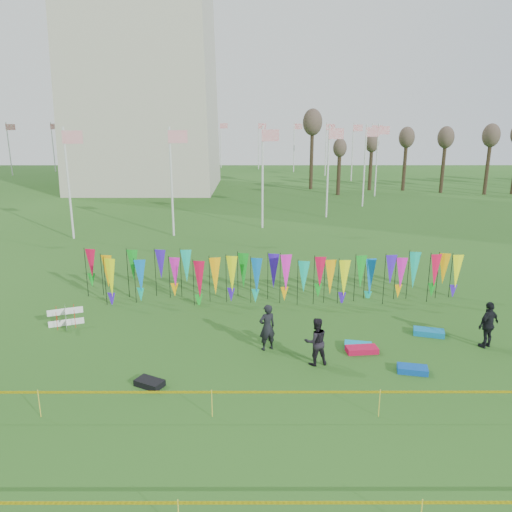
{
  "coord_description": "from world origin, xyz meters",
  "views": [
    {
      "loc": [
        -0.57,
        -15.88,
        8.56
      ],
      "look_at": [
        -0.54,
        6.0,
        2.52
      ],
      "focal_mm": 35.0,
      "sensor_mm": 36.0,
      "label": 1
    }
  ],
  "objects_px": {
    "person_mid": "(316,341)",
    "kite_bag_red": "(362,350)",
    "person_right": "(488,325)",
    "person_left": "(267,327)",
    "kite_bag_black": "(150,383)",
    "box_kite": "(66,317)",
    "kite_bag_turquoise": "(358,346)",
    "kite_bag_teal": "(429,332)",
    "kite_bag_blue": "(412,369)"
  },
  "relations": [
    {
      "from": "kite_bag_turquoise",
      "to": "kite_bag_black",
      "type": "distance_m",
      "value": 7.99
    },
    {
      "from": "box_kite",
      "to": "person_mid",
      "type": "bearing_deg",
      "value": -18.57
    },
    {
      "from": "kite_bag_turquoise",
      "to": "kite_bag_red",
      "type": "bearing_deg",
      "value": -78.44
    },
    {
      "from": "person_right",
      "to": "kite_bag_blue",
      "type": "bearing_deg",
      "value": -0.35
    },
    {
      "from": "person_mid",
      "to": "kite_bag_blue",
      "type": "distance_m",
      "value": 3.47
    },
    {
      "from": "kite_bag_blue",
      "to": "person_mid",
      "type": "bearing_deg",
      "value": 169.49
    },
    {
      "from": "person_left",
      "to": "person_mid",
      "type": "relative_size",
      "value": 1.03
    },
    {
      "from": "person_left",
      "to": "kite_bag_teal",
      "type": "relative_size",
      "value": 1.52
    },
    {
      "from": "box_kite",
      "to": "kite_bag_black",
      "type": "relative_size",
      "value": 0.88
    },
    {
      "from": "person_right",
      "to": "kite_bag_turquoise",
      "type": "xyz_separation_m",
      "value": [
        -4.98,
        -0.11,
        -0.82
      ]
    },
    {
      "from": "box_kite",
      "to": "kite_bag_teal",
      "type": "height_order",
      "value": "box_kite"
    },
    {
      "from": "kite_bag_black",
      "to": "kite_bag_teal",
      "type": "xyz_separation_m",
      "value": [
        10.62,
        4.02,
        0.01
      ]
    },
    {
      "from": "person_mid",
      "to": "kite_bag_teal",
      "type": "bearing_deg",
      "value": -166.34
    },
    {
      "from": "person_right",
      "to": "person_left",
      "type": "bearing_deg",
      "value": -29.09
    },
    {
      "from": "person_left",
      "to": "kite_bag_black",
      "type": "bearing_deg",
      "value": 9.54
    },
    {
      "from": "person_left",
      "to": "kite_bag_turquoise",
      "type": "bearing_deg",
      "value": 156.65
    },
    {
      "from": "person_mid",
      "to": "kite_bag_blue",
      "type": "xyz_separation_m",
      "value": [
        3.33,
        -0.62,
        -0.78
      ]
    },
    {
      "from": "kite_bag_turquoise",
      "to": "kite_bag_teal",
      "type": "relative_size",
      "value": 0.86
    },
    {
      "from": "person_right",
      "to": "kite_bag_red",
      "type": "bearing_deg",
      "value": -25.1
    },
    {
      "from": "person_mid",
      "to": "kite_bag_turquoise",
      "type": "distance_m",
      "value": 2.35
    },
    {
      "from": "person_left",
      "to": "kite_bag_blue",
      "type": "height_order",
      "value": "person_left"
    },
    {
      "from": "person_mid",
      "to": "kite_bag_red",
      "type": "xyz_separation_m",
      "value": [
        1.88,
        0.93,
        -0.78
      ]
    },
    {
      "from": "person_mid",
      "to": "person_right",
      "type": "distance_m",
      "value": 6.93
    },
    {
      "from": "kite_bag_turquoise",
      "to": "kite_bag_blue",
      "type": "distance_m",
      "value": 2.43
    },
    {
      "from": "kite_bag_turquoise",
      "to": "kite_bag_red",
      "type": "relative_size",
      "value": 0.88
    },
    {
      "from": "box_kite",
      "to": "kite_bag_blue",
      "type": "relative_size",
      "value": 0.79
    },
    {
      "from": "kite_bag_blue",
      "to": "kite_bag_red",
      "type": "relative_size",
      "value": 0.87
    },
    {
      "from": "kite_bag_black",
      "to": "person_right",
      "type": "bearing_deg",
      "value": 13.18
    },
    {
      "from": "kite_bag_blue",
      "to": "kite_bag_black",
      "type": "distance_m",
      "value": 9.05
    },
    {
      "from": "box_kite",
      "to": "person_left",
      "type": "height_order",
      "value": "person_left"
    },
    {
      "from": "kite_bag_red",
      "to": "box_kite",
      "type": "bearing_deg",
      "value": 168.28
    },
    {
      "from": "person_right",
      "to": "kite_bag_red",
      "type": "xyz_separation_m",
      "value": [
        -4.91,
        -0.46,
        -0.82
      ]
    },
    {
      "from": "person_mid",
      "to": "kite_bag_red",
      "type": "distance_m",
      "value": 2.23
    },
    {
      "from": "kite_bag_red",
      "to": "kite_bag_teal",
      "type": "height_order",
      "value": "kite_bag_teal"
    },
    {
      "from": "kite_bag_black",
      "to": "box_kite",
      "type": "bearing_deg",
      "value": 132.6
    },
    {
      "from": "person_left",
      "to": "person_mid",
      "type": "bearing_deg",
      "value": 120.47
    },
    {
      "from": "person_left",
      "to": "kite_bag_teal",
      "type": "height_order",
      "value": "person_left"
    },
    {
      "from": "person_right",
      "to": "kite_bag_black",
      "type": "height_order",
      "value": "person_right"
    },
    {
      "from": "box_kite",
      "to": "kite_bag_blue",
      "type": "distance_m",
      "value": 14.17
    },
    {
      "from": "kite_bag_blue",
      "to": "kite_bag_black",
      "type": "bearing_deg",
      "value": -174.22
    },
    {
      "from": "box_kite",
      "to": "kite_bag_turquoise",
      "type": "bearing_deg",
      "value": -10.18
    },
    {
      "from": "person_left",
      "to": "kite_bag_blue",
      "type": "xyz_separation_m",
      "value": [
        5.04,
        -1.8,
        -0.81
      ]
    },
    {
      "from": "kite_bag_turquoise",
      "to": "kite_bag_black",
      "type": "xyz_separation_m",
      "value": [
        -7.48,
        -2.81,
        0.0
      ]
    },
    {
      "from": "kite_bag_teal",
      "to": "person_mid",
      "type": "bearing_deg",
      "value": -153.23
    },
    {
      "from": "person_left",
      "to": "kite_bag_red",
      "type": "bearing_deg",
      "value": 151.02
    },
    {
      "from": "person_left",
      "to": "kite_bag_teal",
      "type": "xyz_separation_m",
      "value": [
        6.66,
        1.31,
        -0.8
      ]
    },
    {
      "from": "person_mid",
      "to": "kite_bag_black",
      "type": "distance_m",
      "value": 5.92
    },
    {
      "from": "person_right",
      "to": "kite_bag_black",
      "type": "distance_m",
      "value": 12.82
    },
    {
      "from": "person_mid",
      "to": "kite_bag_teal",
      "type": "distance_m",
      "value": 5.59
    },
    {
      "from": "person_mid",
      "to": "kite_bag_red",
      "type": "relative_size",
      "value": 1.5
    }
  ]
}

